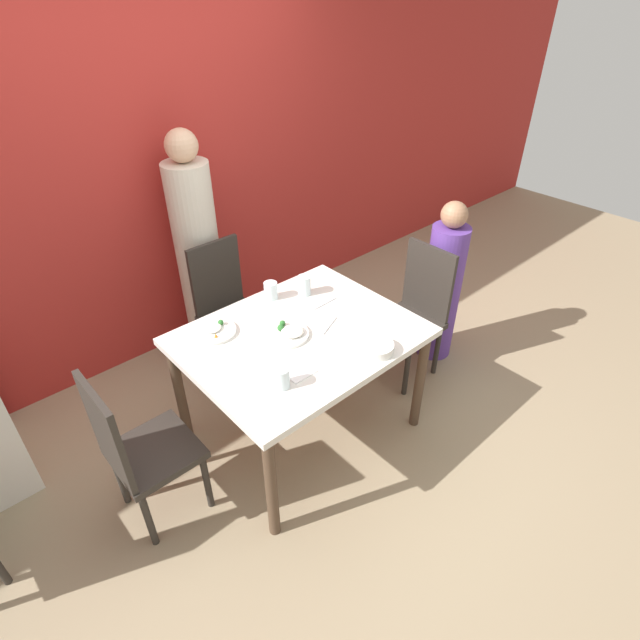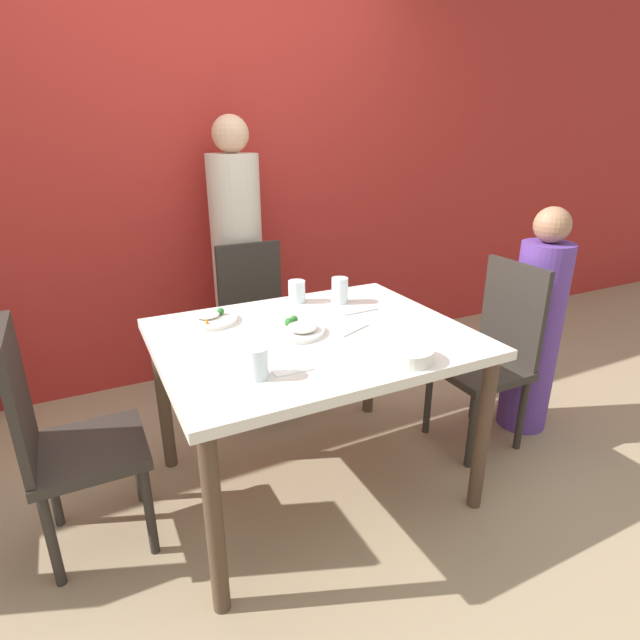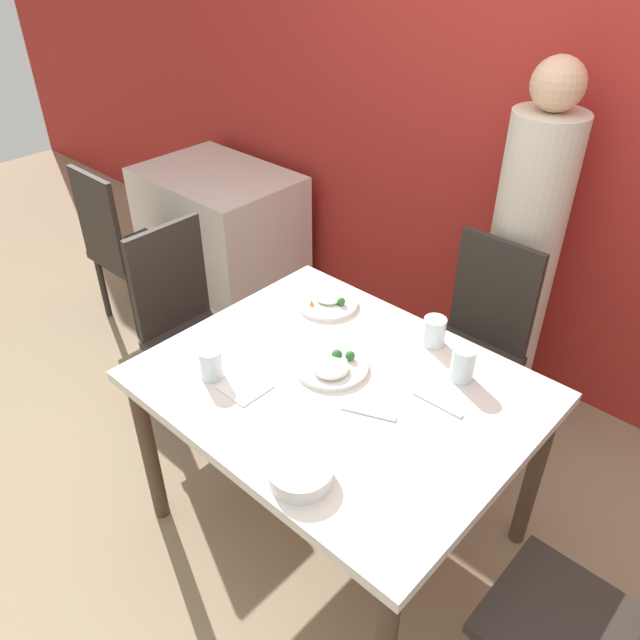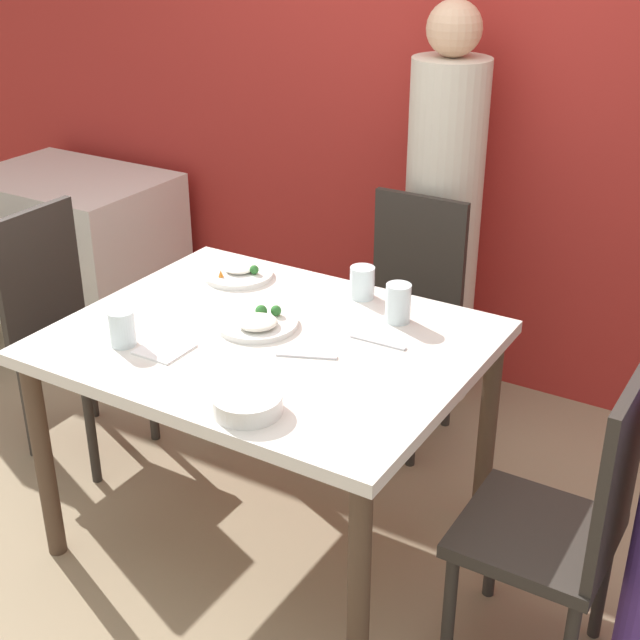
{
  "view_description": "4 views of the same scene",
  "coord_description": "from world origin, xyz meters",
  "px_view_note": "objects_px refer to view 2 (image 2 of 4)",
  "views": [
    {
      "loc": [
        -1.4,
        -1.72,
        2.4
      ],
      "look_at": [
        0.07,
        -0.09,
        0.86
      ],
      "focal_mm": 28.0,
      "sensor_mm": 36.0,
      "label": 1
    },
    {
      "loc": [
        -0.83,
        -1.72,
        1.54
      ],
      "look_at": [
        0.03,
        -0.01,
        0.82
      ],
      "focal_mm": 28.0,
      "sensor_mm": 36.0,
      "label": 2
    },
    {
      "loc": [
        1.04,
        -1.22,
        2.13
      ],
      "look_at": [
        -0.13,
        0.04,
        0.93
      ],
      "focal_mm": 35.0,
      "sensor_mm": 36.0,
      "label": 3
    },
    {
      "loc": [
        1.38,
        -1.99,
        1.99
      ],
      "look_at": [
        0.14,
        0.08,
        0.81
      ],
      "focal_mm": 50.0,
      "sensor_mm": 36.0,
      "label": 4
    }
  ],
  "objects_px": {
    "person_child": "(535,331)",
    "plate_rice_adult": "(296,330)",
    "chair_adult_spot": "(258,323)",
    "chair_child_spot": "(491,352)",
    "person_adult": "(238,266)",
    "bowl_curry": "(408,354)",
    "glass_water_tall": "(297,291)"
  },
  "relations": [
    {
      "from": "chair_adult_spot",
      "to": "plate_rice_adult",
      "type": "xyz_separation_m",
      "value": [
        -0.12,
        -0.81,
        0.28
      ]
    },
    {
      "from": "chair_adult_spot",
      "to": "bowl_curry",
      "type": "bearing_deg",
      "value": -83.4
    },
    {
      "from": "person_adult",
      "to": "bowl_curry",
      "type": "bearing_deg",
      "value": -84.73
    },
    {
      "from": "person_child",
      "to": "bowl_curry",
      "type": "bearing_deg",
      "value": -162.8
    },
    {
      "from": "person_adult",
      "to": "person_child",
      "type": "relative_size",
      "value": 1.35
    },
    {
      "from": "chair_adult_spot",
      "to": "person_adult",
      "type": "bearing_deg",
      "value": 90.0
    },
    {
      "from": "person_child",
      "to": "plate_rice_adult",
      "type": "height_order",
      "value": "person_child"
    },
    {
      "from": "person_child",
      "to": "glass_water_tall",
      "type": "distance_m",
      "value": 1.27
    },
    {
      "from": "chair_adult_spot",
      "to": "glass_water_tall",
      "type": "bearing_deg",
      "value": -83.37
    },
    {
      "from": "chair_child_spot",
      "to": "bowl_curry",
      "type": "relative_size",
      "value": 5.11
    },
    {
      "from": "chair_child_spot",
      "to": "person_child",
      "type": "relative_size",
      "value": 0.79
    },
    {
      "from": "chair_adult_spot",
      "to": "chair_child_spot",
      "type": "height_order",
      "value": "same"
    },
    {
      "from": "chair_child_spot",
      "to": "glass_water_tall",
      "type": "height_order",
      "value": "chair_child_spot"
    },
    {
      "from": "chair_child_spot",
      "to": "plate_rice_adult",
      "type": "xyz_separation_m",
      "value": [
        -1.04,
        0.09,
        0.28
      ]
    },
    {
      "from": "person_child",
      "to": "glass_water_tall",
      "type": "height_order",
      "value": "person_child"
    },
    {
      "from": "person_adult",
      "to": "person_child",
      "type": "height_order",
      "value": "person_adult"
    },
    {
      "from": "person_adult",
      "to": "chair_child_spot",
      "type": "bearing_deg",
      "value": -53.07
    },
    {
      "from": "chair_adult_spot",
      "to": "person_child",
      "type": "bearing_deg",
      "value": -36.76
    },
    {
      "from": "chair_child_spot",
      "to": "person_adult",
      "type": "distance_m",
      "value": 1.55
    },
    {
      "from": "chair_child_spot",
      "to": "plate_rice_adult",
      "type": "distance_m",
      "value": 1.08
    },
    {
      "from": "bowl_curry",
      "to": "person_child",
      "type": "bearing_deg",
      "value": 17.2
    },
    {
      "from": "person_child",
      "to": "plate_rice_adult",
      "type": "distance_m",
      "value": 1.35
    },
    {
      "from": "chair_child_spot",
      "to": "bowl_curry",
      "type": "xyz_separation_m",
      "value": [
        -0.78,
        -0.33,
        0.29
      ]
    },
    {
      "from": "person_child",
      "to": "glass_water_tall",
      "type": "bearing_deg",
      "value": 158.49
    },
    {
      "from": "chair_adult_spot",
      "to": "bowl_curry",
      "type": "height_order",
      "value": "chair_adult_spot"
    },
    {
      "from": "chair_adult_spot",
      "to": "plate_rice_adult",
      "type": "distance_m",
      "value": 0.87
    },
    {
      "from": "bowl_curry",
      "to": "glass_water_tall",
      "type": "distance_m",
      "value": 0.79
    },
    {
      "from": "chair_child_spot",
      "to": "person_adult",
      "type": "height_order",
      "value": "person_adult"
    },
    {
      "from": "glass_water_tall",
      "to": "chair_child_spot",
      "type": "bearing_deg",
      "value": -27.81
    },
    {
      "from": "chair_adult_spot",
      "to": "chair_child_spot",
      "type": "relative_size",
      "value": 1.0
    },
    {
      "from": "person_child",
      "to": "glass_water_tall",
      "type": "xyz_separation_m",
      "value": [
        -1.16,
        0.46,
        0.25
      ]
    },
    {
      "from": "person_child",
      "to": "chair_child_spot",
      "type": "bearing_deg",
      "value": -180.0
    }
  ]
}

